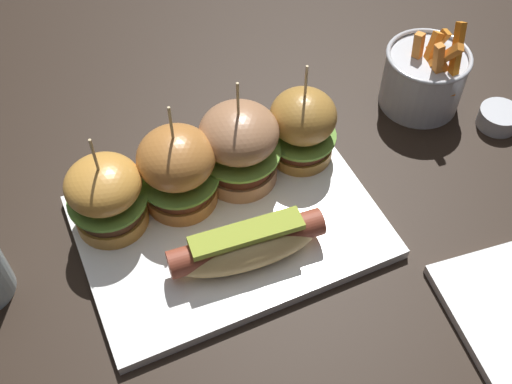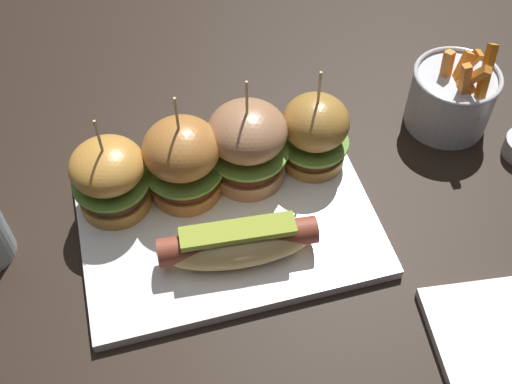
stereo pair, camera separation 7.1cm
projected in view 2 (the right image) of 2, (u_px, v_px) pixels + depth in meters
ground_plane at (228, 226)px, 0.75m from camera, size 3.00×3.00×0.00m
platter_main at (228, 223)px, 0.75m from camera, size 0.34×0.24×0.01m
hot_dog at (236, 243)px, 0.69m from camera, size 0.18×0.07×0.05m
slider_far_left at (110, 177)px, 0.72m from camera, size 0.09×0.09×0.14m
slider_center_left at (183, 160)px, 0.73m from camera, size 0.09×0.09×0.15m
slider_center_right at (248, 144)px, 0.74m from camera, size 0.10×0.10×0.15m
slider_far_right at (315, 132)px, 0.76m from camera, size 0.09×0.09×0.14m
fries_bucket at (452, 97)px, 0.83m from camera, size 0.11×0.11×0.14m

